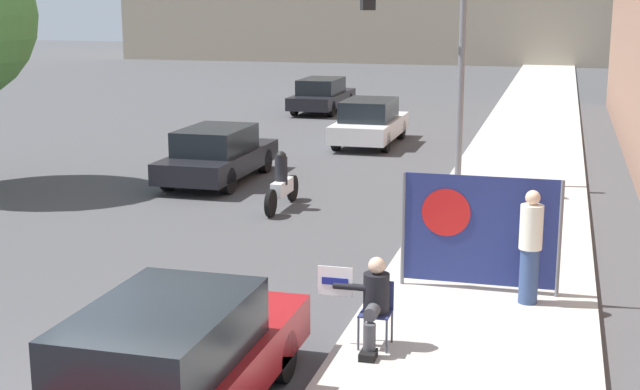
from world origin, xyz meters
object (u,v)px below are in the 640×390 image
(car_on_road_nearest, at_px, (218,154))
(car_on_road_midblock, at_px, (370,122))
(protest_banner, at_px, (479,230))
(traffic_light_pole, at_px, (426,36))
(seated_protester, at_px, (373,300))
(parked_car_curbside, at_px, (169,367))
(motorcycle_on_road, at_px, (282,184))
(jogger_on_sidewalk, at_px, (530,246))
(car_on_road_distant, at_px, (322,95))

(car_on_road_nearest, distance_m, car_on_road_midblock, 7.19)
(protest_banner, relative_size, traffic_light_pole, 0.46)
(seated_protester, bearing_deg, car_on_road_midblock, 124.40)
(parked_car_curbside, relative_size, motorcycle_on_road, 2.15)
(seated_protester, distance_m, protest_banner, 2.95)
(traffic_light_pole, distance_m, car_on_road_midblock, 7.66)
(seated_protester, bearing_deg, jogger_on_sidewalk, 73.31)
(parked_car_curbside, bearing_deg, seated_protester, 55.91)
(car_on_road_nearest, distance_m, car_on_road_distant, 14.48)
(protest_banner, height_order, car_on_road_nearest, protest_banner)
(parked_car_curbside, bearing_deg, traffic_light_pole, 86.71)
(car_on_road_distant, xyz_separation_m, motorcycle_on_road, (3.64, -16.87, -0.14))
(parked_car_curbside, relative_size, car_on_road_midblock, 1.09)
(protest_banner, height_order, parked_car_curbside, protest_banner)
(car_on_road_midblock, relative_size, car_on_road_distant, 0.93)
(parked_car_curbside, relative_size, car_on_road_distant, 1.01)
(protest_banner, bearing_deg, traffic_light_pole, 104.93)
(protest_banner, distance_m, motorcycle_on_road, 6.92)
(jogger_on_sidewalk, xyz_separation_m, motorcycle_on_road, (-5.57, 5.39, -0.46))
(car_on_road_nearest, xyz_separation_m, motorcycle_on_road, (2.49, -2.44, -0.15))
(parked_car_curbside, relative_size, car_on_road_nearest, 1.06)
(parked_car_curbside, bearing_deg, car_on_road_nearest, 109.44)
(motorcycle_on_road, bearing_deg, protest_banner, -46.28)
(car_on_road_midblock, bearing_deg, seated_protester, -77.73)
(car_on_road_nearest, relative_size, motorcycle_on_road, 2.03)
(parked_car_curbside, distance_m, car_on_road_distant, 27.69)
(seated_protester, xyz_separation_m, motorcycle_on_road, (-3.69, 7.72, -0.23))
(protest_banner, distance_m, car_on_road_midblock, 14.94)
(jogger_on_sidewalk, distance_m, traffic_light_pole, 8.96)
(car_on_road_distant, bearing_deg, protest_banner, -68.95)
(parked_car_curbside, bearing_deg, protest_banner, 62.08)
(protest_banner, relative_size, motorcycle_on_road, 1.11)
(traffic_light_pole, bearing_deg, parked_car_curbside, -93.29)
(jogger_on_sidewalk, distance_m, car_on_road_midblock, 15.59)
(traffic_light_pole, bearing_deg, jogger_on_sidewalk, -70.60)
(parked_car_curbside, bearing_deg, motorcycle_on_road, 100.99)
(jogger_on_sidewalk, distance_m, parked_car_curbside, 6.03)
(seated_protester, relative_size, protest_banner, 0.49)
(protest_banner, bearing_deg, jogger_on_sidewalk, -26.82)
(car_on_road_nearest, relative_size, car_on_road_distant, 0.95)
(car_on_road_nearest, height_order, car_on_road_midblock, car_on_road_midblock)
(traffic_light_pole, relative_size, parked_car_curbside, 1.12)
(seated_protester, xyz_separation_m, car_on_road_nearest, (-6.18, 10.15, -0.08))
(jogger_on_sidewalk, distance_m, motorcycle_on_road, 7.76)
(parked_car_curbside, height_order, car_on_road_distant, parked_car_curbside)
(protest_banner, xyz_separation_m, motorcycle_on_road, (-4.77, 4.99, -0.55))
(parked_car_curbside, bearing_deg, car_on_road_distant, 101.73)
(jogger_on_sidewalk, relative_size, car_on_road_distant, 0.37)
(jogger_on_sidewalk, bearing_deg, motorcycle_on_road, -71.15)
(seated_protester, relative_size, jogger_on_sidewalk, 0.70)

